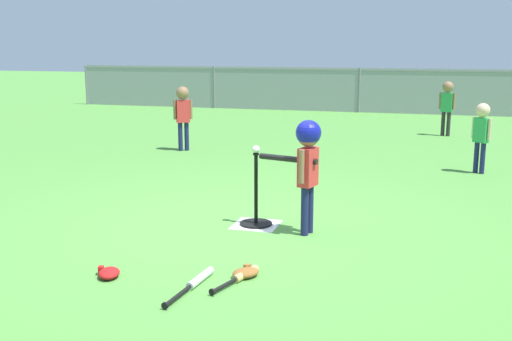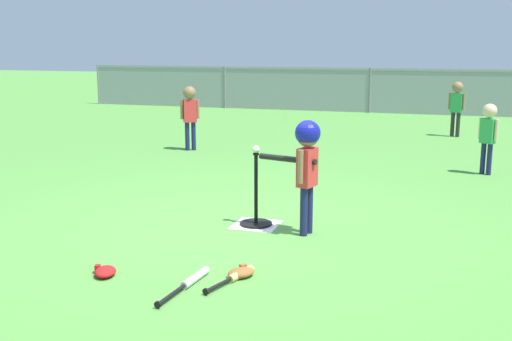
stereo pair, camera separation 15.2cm
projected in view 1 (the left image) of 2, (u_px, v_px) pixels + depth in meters
The scene contains 13 objects.
ground_plane at pixel (227, 226), 6.09m from camera, with size 60.00×60.00×0.00m, color #51933D.
home_plate at pixel (256, 224), 6.13m from camera, with size 0.44×0.44×0.01m, color white.
batting_tee at pixel (256, 213), 6.11m from camera, with size 0.32×0.32×0.72m.
baseball_on_tee at pixel (256, 149), 5.98m from camera, with size 0.07×0.07×0.07m, color white.
batter_child at pixel (307, 154), 5.70m from camera, with size 0.62×0.31×1.08m.
fielder_deep_center at pixel (183, 110), 10.27m from camera, with size 0.28×0.22×1.07m.
fielder_near_right at pixel (482, 128), 8.47m from camera, with size 0.25×0.20×0.97m.
fielder_deep_left at pixel (447, 101), 11.93m from camera, with size 0.30×0.21×1.06m.
spare_bat_silver at pixel (196, 282), 4.59m from camera, with size 0.12×0.73×0.06m.
spare_bat_wood at pixel (241, 276), 4.70m from camera, with size 0.22×0.57×0.06m.
glove_by_plate at pixel (246, 272), 4.76m from camera, with size 0.26×0.27×0.07m.
glove_near_bats at pixel (109, 273), 4.75m from camera, with size 0.23×0.26×0.07m.
outfield_fence at pixel (359, 89), 16.09m from camera, with size 16.06×0.06×1.15m.
Camera 1 is at (1.89, -5.55, 1.76)m, focal length 43.51 mm.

